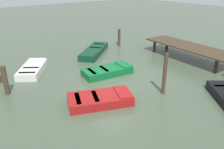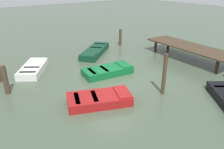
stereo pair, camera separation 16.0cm
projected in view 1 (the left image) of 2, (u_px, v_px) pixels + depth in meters
The scene contains 9 objects.
ground_plane at pixel (112, 80), 12.32m from camera, with size 80.00×80.00×0.00m, color #475642.
dock_segment at pixel (189, 47), 15.25m from camera, with size 6.46×2.34×0.95m.
rowboat_red at pixel (100, 99), 9.98m from camera, with size 2.33×3.10×0.46m.
rowboat_dark_green at pixel (94, 51), 16.57m from camera, with size 3.36×3.73×0.46m.
rowboat_green at pixel (108, 71), 13.04m from camera, with size 1.68×3.00×0.46m.
rowboat_white at pixel (32, 69), 13.29m from camera, with size 2.87×2.52×0.46m.
mooring_piling_center at pixel (5, 81), 10.57m from camera, with size 0.24×0.24×1.45m, color #423323.
mooring_piling_far_right at pixel (119, 37), 18.55m from camera, with size 0.22×0.22×1.36m, color #423323.
mooring_piling_mid_left at pixel (165, 74), 10.54m from camera, with size 0.18×0.18×2.04m, color #423323.
Camera 1 is at (8.83, -6.88, 5.16)m, focal length 35.81 mm.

